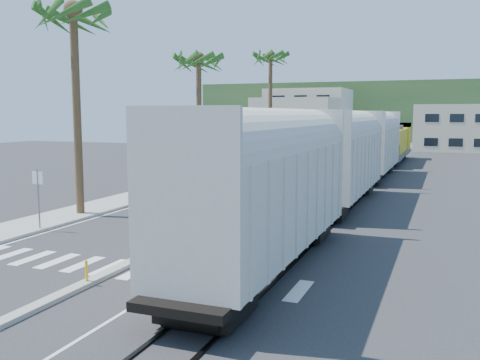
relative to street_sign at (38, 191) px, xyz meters
The scene contains 16 objects.
ground 7.82m from the street_sign, 15.32° to the right, with size 140.00×140.00×0.00m, color #28282B.
sidewalk 23.11m from the street_sign, 92.99° to the left, with size 3.00×90.00×0.15m, color gray.
rails 28.83m from the street_sign, 64.68° to the left, with size 1.56×100.00×0.06m.
median 19.48m from the street_sign, 67.88° to the left, with size 0.45×60.00×0.85m.
crosswalk 8.55m from the street_sign, 28.72° to the right, with size 14.00×2.20×0.01m, color silver.
lane_markings 23.65m from the street_sign, 77.38° to the left, with size 9.42×90.00×0.01m.
freight_train 22.18m from the street_sign, 56.29° to the left, with size 3.00×60.94×5.85m.
palm_trees 22.52m from the street_sign, 92.21° to the left, with size 3.50×37.20×13.75m.
street_sign is the anchor object (origin of this frame).
buildings 69.70m from the street_sign, 89.27° to the left, with size 38.00×27.00×10.00m.
hillside 98.35m from the street_sign, 85.74° to the left, with size 80.00×20.00×12.00m, color #385628.
car_lead 10.59m from the street_sign, 70.06° to the left, with size 1.87×4.44×1.50m, color black.
car_second 15.71m from the street_sign, 75.44° to the left, with size 2.05×5.14×1.66m, color black.
car_third 20.57m from the street_sign, 77.51° to the left, with size 1.88×4.46×1.29m, color black.
car_rear 27.73m from the street_sign, 80.72° to the left, with size 2.53×5.20×1.42m, color #A4A6AA.
cyclist 10.51m from the street_sign, 23.61° to the right, with size 0.94×2.16×2.46m.
Camera 1 is at (10.95, -18.13, 5.66)m, focal length 40.00 mm.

